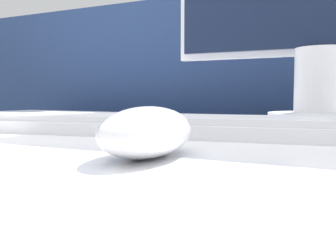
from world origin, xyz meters
TOP-DOWN VIEW (x-y plane):
  - partition_panel at (0.00, 0.66)m, footprint 5.00×0.03m
  - computer_mouse_near at (0.07, -0.17)m, footprint 0.08×0.13m
  - keyboard at (-0.01, -0.00)m, footprint 0.47×0.19m

SIDE VIEW (x-z plane):
  - partition_panel at x=0.00m, z-range 0.00..1.07m
  - keyboard at x=-0.01m, z-range 0.72..0.74m
  - computer_mouse_near at x=0.07m, z-range 0.72..0.76m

